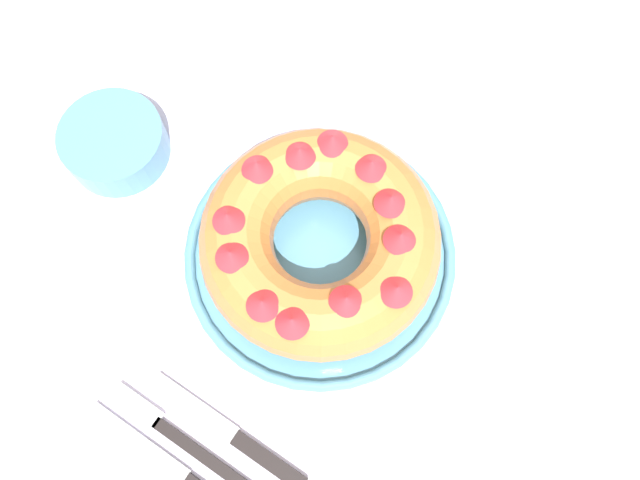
% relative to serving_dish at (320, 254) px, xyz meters
% --- Properties ---
extents(ground_plane, '(8.00, 8.00, 0.00)m').
position_rel_serving_dish_xyz_m(ground_plane, '(-0.02, -0.03, -0.74)').
color(ground_plane, '#4C4742').
extents(dining_table, '(1.13, 1.25, 0.73)m').
position_rel_serving_dish_xyz_m(dining_table, '(-0.02, -0.03, -0.09)').
color(dining_table, silver).
rests_on(dining_table, ground_plane).
extents(serving_dish, '(0.31, 0.31, 0.02)m').
position_rel_serving_dish_xyz_m(serving_dish, '(0.00, 0.00, 0.00)').
color(serving_dish, '#518EB2').
rests_on(serving_dish, dining_table).
extents(bundt_cake, '(0.26, 0.26, 0.09)m').
position_rel_serving_dish_xyz_m(bundt_cake, '(-0.00, 0.00, 0.05)').
color(bundt_cake, '#C67538').
rests_on(bundt_cake, serving_dish).
extents(fork, '(0.02, 0.21, 0.01)m').
position_rel_serving_dish_xyz_m(fork, '(-0.25, 0.01, -0.01)').
color(fork, black).
rests_on(fork, dining_table).
extents(cake_knife, '(0.02, 0.19, 0.01)m').
position_rel_serving_dish_xyz_m(cake_knife, '(-0.21, -0.04, -0.01)').
color(cake_knife, black).
rests_on(cake_knife, dining_table).
extents(side_bowl, '(0.12, 0.12, 0.05)m').
position_rel_serving_dish_xyz_m(side_bowl, '(-0.02, 0.28, 0.01)').
color(side_bowl, '#518EB2').
rests_on(side_bowl, dining_table).
extents(napkin, '(0.19, 0.15, 0.00)m').
position_rel_serving_dish_xyz_m(napkin, '(0.29, 0.04, -0.01)').
color(napkin, white).
rests_on(napkin, dining_table).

